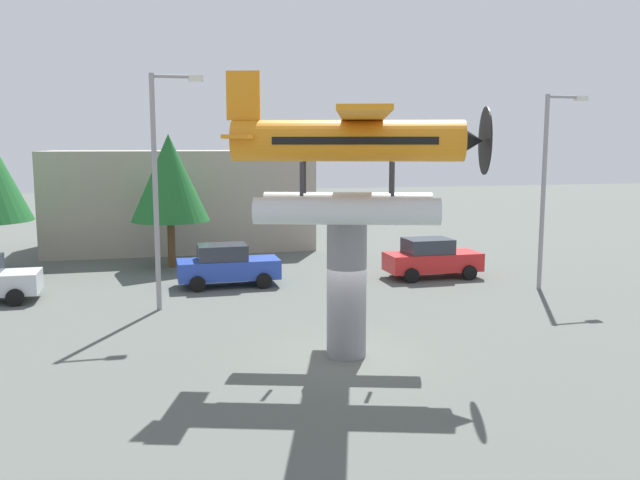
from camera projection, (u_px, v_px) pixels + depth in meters
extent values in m
plane|color=#515651|center=(346.00, 356.00, 18.77)|extent=(140.00, 140.00, 0.00)
cylinder|color=slate|center=(347.00, 289.00, 18.50)|extent=(1.10, 1.10, 3.82)
cylinder|color=silver|center=(346.00, 211.00, 17.20)|extent=(4.79, 2.10, 0.70)
cylinder|color=#333338|center=(393.00, 179.00, 17.51)|extent=(0.13, 0.13, 0.90)
cylinder|color=#333338|center=(301.00, 179.00, 17.64)|extent=(0.13, 0.13, 0.90)
cylinder|color=silver|center=(348.00, 204.00, 19.17)|extent=(4.79, 2.10, 0.70)
cylinder|color=#333338|center=(391.00, 177.00, 18.50)|extent=(0.13, 0.13, 0.90)
cylinder|color=#333338|center=(304.00, 177.00, 18.63)|extent=(0.13, 0.13, 0.90)
cylinder|color=orange|center=(347.00, 141.00, 17.93)|extent=(6.25, 2.90, 1.10)
cube|color=black|center=(355.00, 141.00, 17.92)|extent=(4.48, 2.38, 0.20)
cone|color=#262628|center=(470.00, 141.00, 17.75)|extent=(0.93, 1.05, 0.88)
cylinder|color=black|center=(485.00, 141.00, 17.73)|extent=(0.57, 1.73, 1.80)
cube|color=orange|center=(363.00, 118.00, 17.82)|extent=(4.15, 10.25, 0.12)
cube|color=orange|center=(244.00, 137.00, 18.07)|extent=(1.50, 2.88, 0.10)
cube|color=orange|center=(243.00, 96.00, 17.91)|extent=(0.89, 0.38, 1.30)
cylinder|color=black|center=(15.00, 298.00, 24.48)|extent=(0.64, 0.22, 0.64)
cylinder|color=black|center=(24.00, 288.00, 26.20)|extent=(0.64, 0.22, 0.64)
cube|color=#2847B7|center=(228.00, 269.00, 27.97)|extent=(4.20, 1.70, 0.80)
cube|color=#2D333D|center=(222.00, 252.00, 27.81)|extent=(2.00, 1.56, 0.64)
cylinder|color=black|center=(264.00, 281.00, 27.49)|extent=(0.64, 0.22, 0.64)
cylinder|color=black|center=(257.00, 273.00, 29.22)|extent=(0.64, 0.22, 0.64)
cylinder|color=black|center=(198.00, 284.00, 26.84)|extent=(0.64, 0.22, 0.64)
cylinder|color=black|center=(195.00, 276.00, 28.57)|extent=(0.64, 0.22, 0.64)
cube|color=red|center=(433.00, 262.00, 29.72)|extent=(4.20, 1.70, 0.80)
cube|color=#2D333D|center=(428.00, 246.00, 29.55)|extent=(2.00, 1.56, 0.64)
cylinder|color=black|center=(469.00, 273.00, 29.24)|extent=(0.64, 0.22, 0.64)
cylinder|color=black|center=(452.00, 266.00, 30.97)|extent=(0.64, 0.22, 0.64)
cylinder|color=black|center=(412.00, 276.00, 28.58)|extent=(0.64, 0.22, 0.64)
cylinder|color=black|center=(397.00, 268.00, 30.31)|extent=(0.64, 0.22, 0.64)
cylinder|color=gray|center=(155.00, 194.00, 23.43)|extent=(0.18, 0.18, 8.30)
cylinder|color=gray|center=(175.00, 76.00, 23.05)|extent=(1.60, 0.12, 0.12)
cube|color=silver|center=(196.00, 78.00, 23.23)|extent=(0.50, 0.28, 0.20)
cylinder|color=gray|center=(543.00, 193.00, 26.94)|extent=(0.18, 0.18, 7.85)
cylinder|color=gray|center=(566.00, 97.00, 26.59)|extent=(1.60, 0.12, 0.12)
cube|color=silver|center=(581.00, 99.00, 26.77)|extent=(0.50, 0.28, 0.20)
cube|color=#9E9384|center=(180.00, 199.00, 38.63)|extent=(14.47, 7.24, 5.53)
cylinder|color=brown|center=(172.00, 244.00, 32.27)|extent=(0.36, 0.36, 2.24)
cone|color=#1E6028|center=(169.00, 178.00, 31.82)|extent=(3.72, 3.72, 4.14)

